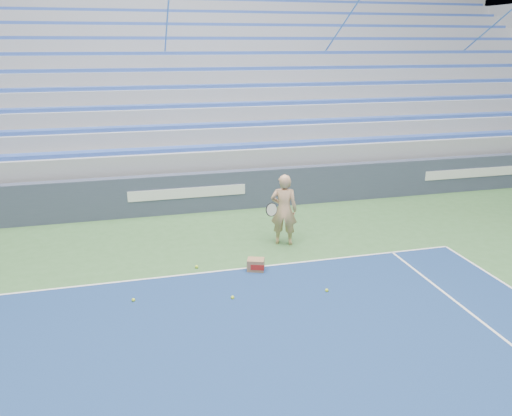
# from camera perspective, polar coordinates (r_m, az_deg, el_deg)

# --- Properties ---
(sponsor_barrier) EXTENTS (30.00, 0.32, 1.10)m
(sponsor_barrier) POSITION_cam_1_polar(r_m,az_deg,el_deg) (13.90, -7.86, 1.71)
(sponsor_barrier) COLOR #384056
(sponsor_barrier) RESTS_ON ground
(bleachers) EXTENTS (31.00, 9.15, 7.30)m
(bleachers) POSITION_cam_1_polar(r_m,az_deg,el_deg) (19.14, -10.16, 11.66)
(bleachers) COLOR #999CA2
(bleachers) RESTS_ON ground
(tennis_player) EXTENTS (0.97, 0.92, 1.68)m
(tennis_player) POSITION_cam_1_polar(r_m,az_deg,el_deg) (11.49, 3.20, -0.19)
(tennis_player) COLOR tan
(tennis_player) RESTS_ON ground
(ball_box) EXTENTS (0.41, 0.37, 0.26)m
(ball_box) POSITION_cam_1_polar(r_m,az_deg,el_deg) (10.36, -0.03, -6.52)
(ball_box) COLOR #906745
(ball_box) RESTS_ON ground
(tennis_ball_0) EXTENTS (0.07, 0.07, 0.07)m
(tennis_ball_0) POSITION_cam_1_polar(r_m,az_deg,el_deg) (9.66, 8.09, -9.30)
(tennis_ball_0) COLOR #C7EA30
(tennis_ball_0) RESTS_ON ground
(tennis_ball_1) EXTENTS (0.07, 0.07, 0.07)m
(tennis_ball_1) POSITION_cam_1_polar(r_m,az_deg,el_deg) (9.33, -2.69, -10.18)
(tennis_ball_1) COLOR #C7EA30
(tennis_ball_1) RESTS_ON ground
(tennis_ball_2) EXTENTS (0.07, 0.07, 0.07)m
(tennis_ball_2) POSITION_cam_1_polar(r_m,az_deg,el_deg) (10.58, -6.80, -6.69)
(tennis_ball_2) COLOR #C7EA30
(tennis_ball_2) RESTS_ON ground
(tennis_ball_3) EXTENTS (0.07, 0.07, 0.07)m
(tennis_ball_3) POSITION_cam_1_polar(r_m,az_deg,el_deg) (9.50, -13.83, -10.17)
(tennis_ball_3) COLOR #C7EA30
(tennis_ball_3) RESTS_ON ground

